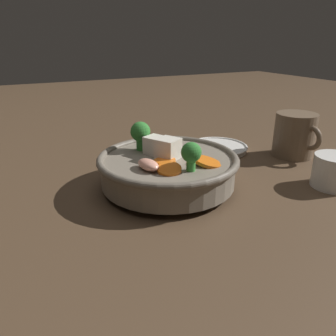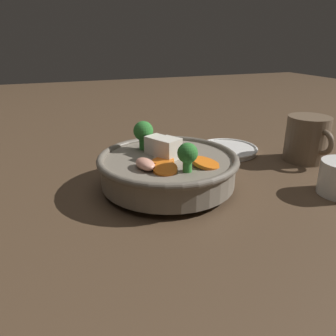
{
  "view_description": "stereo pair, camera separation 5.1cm",
  "coord_description": "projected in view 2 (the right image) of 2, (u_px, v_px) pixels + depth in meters",
  "views": [
    {
      "loc": [
        0.45,
        -0.22,
        0.24
      ],
      "look_at": [
        0.0,
        0.0,
        0.04
      ],
      "focal_mm": 35.0,
      "sensor_mm": 36.0,
      "label": 1
    },
    {
      "loc": [
        0.47,
        -0.18,
        0.24
      ],
      "look_at": [
        0.0,
        0.0,
        0.04
      ],
      "focal_mm": 35.0,
      "sensor_mm": 36.0,
      "label": 2
    }
  ],
  "objects": [
    {
      "name": "ground_plane",
      "position": [
        168.0,
        187.0,
        0.55
      ],
      "size": [
        3.0,
        3.0,
        0.0
      ],
      "primitive_type": "plane",
      "color": "#4C3826"
    },
    {
      "name": "stirfry_bowl",
      "position": [
        168.0,
        167.0,
        0.54
      ],
      "size": [
        0.23,
        0.23,
        0.1
      ],
      "color": "slate",
      "rests_on": "ground_plane"
    },
    {
      "name": "side_saucer",
      "position": [
        227.0,
        149.0,
        0.72
      ],
      "size": [
        0.13,
        0.13,
        0.01
      ],
      "color": "white",
      "rests_on": "ground_plane"
    },
    {
      "name": "dark_mug",
      "position": [
        307.0,
        139.0,
        0.66
      ],
      "size": [
        0.11,
        0.08,
        0.09
      ],
      "color": "brown",
      "rests_on": "ground_plane"
    }
  ]
}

